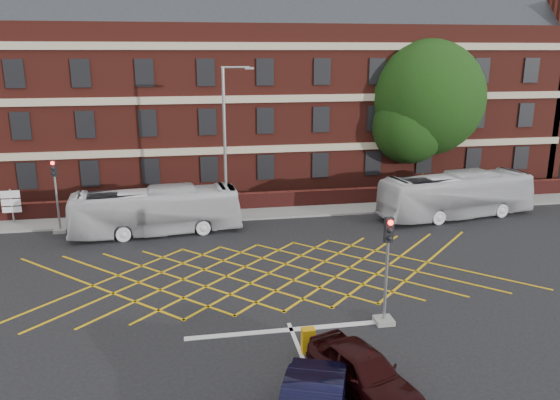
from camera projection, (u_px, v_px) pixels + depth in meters
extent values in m
plane|color=black|center=(276.00, 291.00, 23.92)|extent=(120.00, 120.00, 0.00)
cube|color=#551D16|center=(229.00, 106.00, 43.23)|extent=(50.00, 12.00, 12.00)
cube|color=black|center=(227.00, 26.00, 41.65)|extent=(51.00, 10.61, 10.61)
cube|color=#B7A88C|center=(236.00, 99.00, 37.19)|extent=(50.00, 0.18, 0.50)
cube|color=black|center=(237.00, 121.00, 37.61)|extent=(1.20, 0.14, 1.80)
cube|color=#4F1815|center=(243.00, 201.00, 36.12)|extent=(56.00, 0.50, 1.10)
cube|color=slate|center=(245.00, 213.00, 35.30)|extent=(60.00, 3.00, 0.12)
cube|color=#CC990C|center=(269.00, 273.00, 25.82)|extent=(8.22, 8.22, 0.02)
cube|color=silver|center=(291.00, 330.00, 20.59)|extent=(8.00, 0.30, 0.02)
imported|color=silver|center=(156.00, 211.00, 31.18)|extent=(9.78, 3.03, 2.68)
imported|color=silver|center=(456.00, 195.00, 34.29)|extent=(10.43, 3.92, 2.84)
imported|color=black|center=(363.00, 371.00, 16.63)|extent=(3.10, 4.65, 1.47)
cylinder|color=black|center=(422.00, 155.00, 41.23)|extent=(0.90, 0.90, 5.15)
sphere|color=black|center=(426.00, 98.00, 40.10)|extent=(8.51, 8.51, 8.51)
sphere|color=black|center=(409.00, 126.00, 39.59)|extent=(5.53, 5.53, 5.53)
sphere|color=black|center=(438.00, 117.00, 41.51)|extent=(5.11, 5.11, 5.11)
cube|color=slate|center=(384.00, 321.00, 21.09)|extent=(0.70, 0.70, 0.20)
cylinder|color=gray|center=(386.00, 281.00, 20.66)|extent=(0.12, 0.12, 3.50)
cube|color=black|center=(389.00, 230.00, 20.12)|extent=(0.30, 0.25, 0.95)
sphere|color=#FF0C05|center=(391.00, 223.00, 19.90)|extent=(0.20, 0.20, 0.20)
cube|color=slate|center=(61.00, 230.00, 31.69)|extent=(0.70, 0.70, 0.20)
cylinder|color=gray|center=(57.00, 203.00, 31.26)|extent=(0.12, 0.12, 3.50)
cube|color=black|center=(54.00, 168.00, 30.72)|extent=(0.30, 0.25, 0.95)
sphere|color=#FF0C05|center=(52.00, 163.00, 30.50)|extent=(0.20, 0.20, 0.20)
cube|color=slate|center=(227.00, 223.00, 33.00)|extent=(1.00, 1.00, 0.20)
cylinder|color=gray|center=(225.00, 149.00, 31.80)|extent=(0.18, 0.18, 9.29)
cylinder|color=gray|center=(235.00, 67.00, 30.70)|extent=(1.60, 0.12, 0.12)
cube|color=gray|center=(249.00, 68.00, 30.85)|extent=(0.50, 0.20, 0.12)
cylinder|color=gray|center=(12.00, 207.00, 32.87)|extent=(0.10, 0.10, 2.20)
cube|color=silver|center=(10.00, 194.00, 32.59)|extent=(1.10, 0.06, 0.45)
cube|color=silver|center=(11.00, 202.00, 32.72)|extent=(1.10, 0.06, 0.40)
cube|color=silver|center=(12.00, 210.00, 32.84)|extent=(1.10, 0.06, 0.35)
cube|color=#C3890B|center=(308.00, 341.00, 18.94)|extent=(0.46, 0.36, 0.91)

